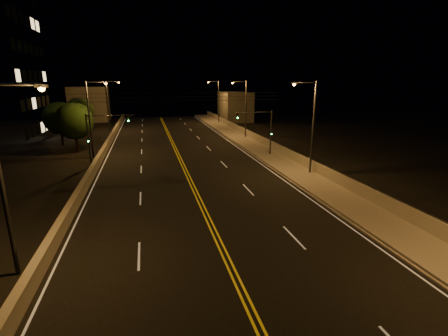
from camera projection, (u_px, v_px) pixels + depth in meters
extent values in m
cube|color=black|center=(195.00, 192.00, 27.31)|extent=(18.00, 120.00, 0.02)
cube|color=gray|center=(312.00, 181.00, 29.71)|extent=(3.60, 120.00, 0.30)
cube|color=gray|center=(293.00, 184.00, 29.31)|extent=(0.14, 120.00, 0.15)
cube|color=gray|center=(329.00, 173.00, 29.91)|extent=(0.30, 120.00, 1.00)
cube|color=gray|center=(79.00, 195.00, 25.13)|extent=(0.45, 120.00, 0.94)
cube|color=slate|center=(235.00, 107.00, 74.68)|extent=(6.00, 10.00, 6.55)
cube|color=slate|center=(90.00, 104.00, 74.29)|extent=(8.00, 8.00, 7.75)
cylinder|color=black|center=(329.00, 168.00, 29.78)|extent=(0.06, 120.00, 0.06)
cube|color=silver|center=(87.00, 200.00, 25.37)|extent=(0.12, 116.00, 0.00)
cube|color=silver|center=(290.00, 184.00, 29.25)|extent=(0.12, 116.00, 0.00)
cube|color=gold|center=(194.00, 192.00, 27.27)|extent=(0.12, 116.00, 0.00)
cube|color=gold|center=(197.00, 192.00, 27.34)|extent=(0.12, 116.00, 0.00)
cube|color=silver|center=(139.00, 255.00, 17.38)|extent=(0.12, 3.00, 0.00)
cube|color=silver|center=(140.00, 198.00, 25.82)|extent=(0.12, 3.00, 0.00)
cube|color=silver|center=(141.00, 169.00, 34.27)|extent=(0.12, 3.00, 0.00)
cube|color=silver|center=(142.00, 152.00, 42.72)|extent=(0.12, 3.00, 0.00)
cube|color=silver|center=(142.00, 140.00, 51.17)|extent=(0.12, 3.00, 0.00)
cube|color=silver|center=(142.00, 131.00, 59.61)|extent=(0.12, 3.00, 0.00)
cube|color=silver|center=(142.00, 125.00, 68.06)|extent=(0.12, 3.00, 0.00)
cube|color=silver|center=(142.00, 120.00, 76.51)|extent=(0.12, 3.00, 0.00)
cube|color=silver|center=(294.00, 237.00, 19.41)|extent=(0.12, 3.00, 0.00)
cube|color=silver|center=(248.00, 190.00, 27.85)|extent=(0.12, 3.00, 0.00)
cube|color=silver|center=(224.00, 164.00, 36.30)|extent=(0.12, 3.00, 0.00)
cube|color=silver|center=(209.00, 148.00, 44.75)|extent=(0.12, 3.00, 0.00)
cube|color=silver|center=(198.00, 138.00, 53.20)|extent=(0.12, 3.00, 0.00)
cube|color=silver|center=(191.00, 130.00, 61.64)|extent=(0.12, 3.00, 0.00)
cube|color=silver|center=(185.00, 124.00, 70.09)|extent=(0.12, 3.00, 0.00)
cube|color=silver|center=(181.00, 119.00, 78.54)|extent=(0.12, 3.00, 0.00)
cylinder|color=#2D2D33|center=(313.00, 130.00, 30.99)|extent=(0.20, 0.20, 9.08)
cylinder|color=#2D2D33|center=(305.00, 82.00, 29.60)|extent=(2.20, 0.12, 0.12)
cube|color=#2D2D33|center=(294.00, 83.00, 29.37)|extent=(0.50, 0.25, 0.14)
sphere|color=#FF9E2D|center=(294.00, 84.00, 29.39)|extent=(0.28, 0.28, 0.28)
cylinder|color=#2D2D33|center=(246.00, 110.00, 51.27)|extent=(0.20, 0.20, 9.08)
cylinder|color=#2D2D33|center=(240.00, 82.00, 49.88)|extent=(2.20, 0.12, 0.12)
cube|color=#2D2D33|center=(233.00, 82.00, 49.65)|extent=(0.50, 0.25, 0.14)
sphere|color=#FF9E2D|center=(233.00, 83.00, 49.68)|extent=(0.28, 0.28, 0.28)
cylinder|color=#2D2D33|center=(219.00, 102.00, 69.81)|extent=(0.20, 0.20, 9.08)
cylinder|color=#2D2D33|center=(213.00, 81.00, 68.41)|extent=(2.20, 0.12, 0.12)
cube|color=#2D2D33|center=(208.00, 82.00, 68.18)|extent=(0.50, 0.25, 0.14)
sphere|color=#FF9E2D|center=(208.00, 82.00, 68.21)|extent=(0.28, 0.28, 0.28)
cylinder|color=#2D2D33|center=(2.00, 185.00, 14.60)|extent=(0.20, 0.20, 9.08)
cylinder|color=#2D2D33|center=(12.00, 84.00, 13.70)|extent=(2.20, 0.12, 0.12)
cube|color=#2D2D33|center=(41.00, 86.00, 13.97)|extent=(0.50, 0.25, 0.14)
sphere|color=#FF9E2D|center=(42.00, 88.00, 14.00)|extent=(0.28, 0.28, 0.28)
cylinder|color=#2D2D33|center=(90.00, 120.00, 38.53)|extent=(0.20, 0.20, 9.08)
cylinder|color=#2D2D33|center=(96.00, 82.00, 37.63)|extent=(2.20, 0.12, 0.12)
cube|color=#2D2D33|center=(106.00, 83.00, 37.90)|extent=(0.50, 0.25, 0.14)
sphere|color=#FF9E2D|center=(106.00, 83.00, 37.93)|extent=(0.28, 0.28, 0.28)
cylinder|color=#2D2D33|center=(108.00, 106.00, 58.64)|extent=(0.20, 0.20, 9.08)
cylinder|color=#2D2D33|center=(112.00, 81.00, 57.74)|extent=(2.20, 0.12, 0.12)
cube|color=#2D2D33|center=(119.00, 82.00, 58.00)|extent=(0.50, 0.25, 0.14)
sphere|color=#FF9E2D|center=(119.00, 82.00, 58.03)|extent=(0.28, 0.28, 0.28)
cylinder|color=#2D2D33|center=(271.00, 134.00, 39.43)|extent=(0.18, 0.18, 5.67)
cylinder|color=#2D2D33|center=(252.00, 112.00, 38.18)|extent=(5.00, 0.10, 0.10)
cube|color=black|center=(237.00, 116.00, 37.87)|extent=(0.28, 0.18, 0.80)
sphere|color=#19FF4C|center=(238.00, 118.00, 37.84)|extent=(0.14, 0.14, 0.14)
cube|color=black|center=(271.00, 132.00, 39.25)|extent=(0.22, 0.14, 0.55)
cylinder|color=#2D2D33|center=(89.00, 141.00, 34.74)|extent=(0.18, 0.18, 5.67)
cylinder|color=#2D2D33|center=(111.00, 116.00, 34.61)|extent=(5.00, 0.10, 0.10)
cube|color=black|center=(128.00, 118.00, 35.10)|extent=(0.28, 0.18, 0.80)
sphere|color=#19FF4C|center=(128.00, 121.00, 35.06)|extent=(0.14, 0.14, 0.14)
cube|color=black|center=(88.00, 140.00, 34.55)|extent=(0.22, 0.14, 0.55)
cylinder|color=black|center=(180.00, 101.00, 34.40)|extent=(22.00, 0.03, 0.03)
cylinder|color=black|center=(180.00, 97.00, 34.30)|extent=(22.00, 0.03, 0.03)
cylinder|color=black|center=(180.00, 93.00, 34.19)|extent=(22.00, 0.03, 0.03)
cylinder|color=black|center=(77.00, 144.00, 42.34)|extent=(0.36, 0.36, 2.25)
sphere|color=black|center=(74.00, 121.00, 41.57)|extent=(4.76, 4.76, 4.76)
cylinder|color=black|center=(63.00, 138.00, 46.78)|extent=(0.36, 0.36, 2.17)
sphere|color=black|center=(60.00, 118.00, 46.04)|extent=(4.58, 4.58, 4.58)
cylinder|color=black|center=(82.00, 129.00, 55.44)|extent=(0.36, 0.36, 2.22)
sphere|color=black|center=(80.00, 112.00, 54.68)|extent=(4.68, 4.68, 4.68)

